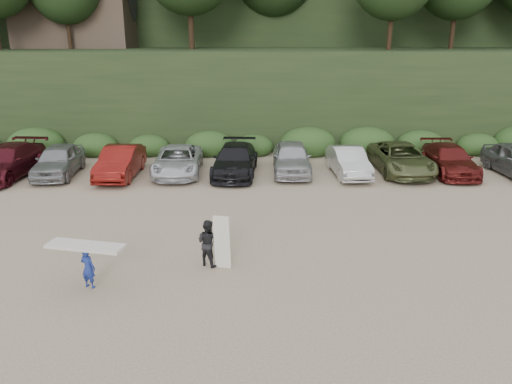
{
  "coord_description": "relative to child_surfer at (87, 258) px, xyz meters",
  "views": [
    {
      "loc": [
        0.64,
        -15.08,
        7.11
      ],
      "look_at": [
        0.84,
        3.0,
        1.3
      ],
      "focal_mm": 35.0,
      "sensor_mm": 36.0,
      "label": 1
    }
  ],
  "objects": [
    {
      "name": "ground",
      "position": [
        4.07,
        2.0,
        -0.92
      ],
      "size": [
        120.0,
        120.0,
        0.0
      ],
      "primitive_type": "plane",
      "color": "tan",
      "rests_on": "ground"
    },
    {
      "name": "parked_cars",
      "position": [
        2.35,
        12.07,
        -0.15
      ],
      "size": [
        39.6,
        6.4,
        1.64
      ],
      "color": "#A6A6AA",
      "rests_on": "ground"
    },
    {
      "name": "child_surfer",
      "position": [
        0.0,
        0.0,
        0.0
      ],
      "size": [
        2.34,
        1.12,
        1.35
      ],
      "color": "navy",
      "rests_on": "ground"
    },
    {
      "name": "adult_surfer",
      "position": [
        3.39,
        1.42,
        -0.15
      ],
      "size": [
        1.21,
        0.92,
        1.79
      ],
      "color": "black",
      "rests_on": "ground"
    }
  ]
}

